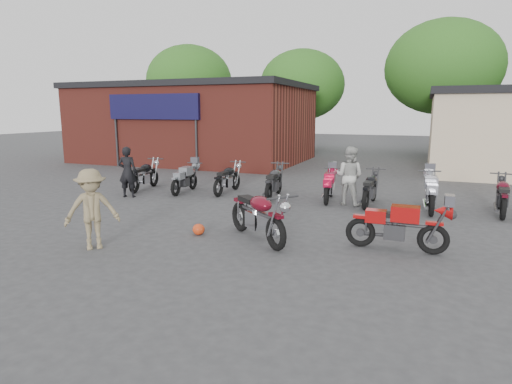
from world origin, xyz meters
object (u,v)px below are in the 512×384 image
(helmet, at_px, (199,229))
(row_bike_5, at_px, (370,187))
(person_tan, at_px, (92,209))
(row_bike_4, at_px, (329,184))
(vintage_motorcycle, at_px, (258,212))
(row_bike_6, at_px, (431,191))
(row_bike_3, at_px, (274,180))
(person_light, at_px, (349,176))
(sportbike, at_px, (399,224))
(row_bike_2, at_px, (228,177))
(row_bike_7, at_px, (502,194))
(person_dark, at_px, (128,172))
(row_bike_0, at_px, (145,174))
(row_bike_1, at_px, (185,177))

(helmet, height_order, row_bike_5, row_bike_5)
(person_tan, distance_m, row_bike_4, 7.42)
(helmet, bearing_deg, vintage_motorcycle, 3.12)
(person_tan, relative_size, row_bike_6, 0.83)
(row_bike_4, relative_size, row_bike_6, 0.91)
(row_bike_3, height_order, row_bike_5, row_bike_3)
(row_bike_4, bearing_deg, person_light, -124.56)
(sportbike, relative_size, person_light, 1.10)
(row_bike_3, distance_m, row_bike_5, 3.06)
(row_bike_2, bearing_deg, row_bike_4, -90.16)
(vintage_motorcycle, height_order, person_light, person_light)
(row_bike_4, bearing_deg, row_bike_7, -96.19)
(sportbike, bearing_deg, row_bike_5, 104.12)
(row_bike_2, xyz_separation_m, row_bike_5, (4.83, -0.22, 0.00))
(sportbike, distance_m, person_dark, 8.99)
(sportbike, relative_size, row_bike_5, 1.00)
(person_light, xyz_separation_m, row_bike_0, (-7.28, -0.11, -0.31))
(row_bike_4, bearing_deg, row_bike_1, 89.58)
(sportbike, xyz_separation_m, row_bike_1, (-7.30, 3.93, -0.03))
(vintage_motorcycle, height_order, sportbike, vintage_motorcycle)
(helmet, height_order, row_bike_6, row_bike_6)
(helmet, height_order, person_tan, person_tan)
(person_dark, bearing_deg, row_bike_1, -150.25)
(person_tan, height_order, row_bike_3, person_tan)
(person_tan, bearing_deg, row_bike_7, -6.93)
(vintage_motorcycle, bearing_deg, row_bike_2, 161.79)
(person_tan, distance_m, row_bike_6, 8.99)
(vintage_motorcycle, distance_m, row_bike_1, 6.18)
(row_bike_0, distance_m, row_bike_2, 3.11)
(row_bike_7, bearing_deg, row_bike_1, 97.19)
(sportbike, relative_size, row_bike_3, 0.97)
(row_bike_1, bearing_deg, row_bike_2, -76.37)
(person_tan, xyz_separation_m, row_bike_0, (-3.10, 6.04, -0.25))
(row_bike_3, height_order, row_bike_4, row_bike_3)
(person_light, xyz_separation_m, row_bike_6, (2.29, 0.08, -0.30))
(row_bike_7, bearing_deg, vintage_motorcycle, 136.35)
(person_dark, height_order, row_bike_2, person_dark)
(person_tan, bearing_deg, row_bike_5, 7.91)
(row_bike_6, bearing_deg, row_bike_4, 81.40)
(row_bike_3, relative_size, row_bike_4, 1.11)
(row_bike_2, relative_size, row_bike_5, 0.99)
(row_bike_2, distance_m, row_bike_6, 6.51)
(row_bike_3, relative_size, row_bike_6, 1.01)
(row_bike_4, height_order, row_bike_7, row_bike_7)
(person_tan, bearing_deg, person_dark, 75.74)
(person_dark, distance_m, row_bike_4, 6.56)
(helmet, relative_size, row_bike_2, 0.15)
(row_bike_2, height_order, row_bike_7, row_bike_7)
(person_light, xyz_separation_m, person_tan, (-4.19, -6.15, -0.05))
(sportbike, height_order, helmet, sportbike)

